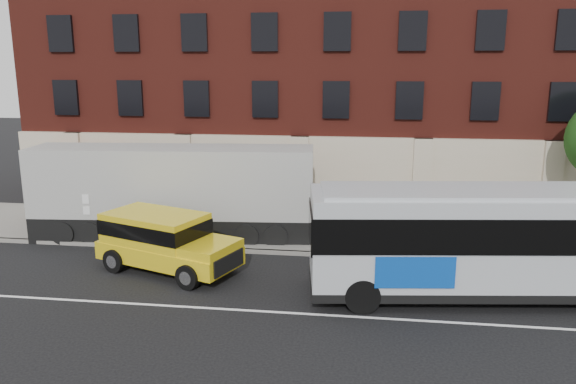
# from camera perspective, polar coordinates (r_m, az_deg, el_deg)

# --- Properties ---
(ground) EXTENTS (120.00, 120.00, 0.00)m
(ground) POSITION_cam_1_polar(r_m,az_deg,el_deg) (17.72, -3.31, -12.70)
(ground) COLOR black
(ground) RESTS_ON ground
(sidewalk) EXTENTS (60.00, 6.00, 0.15)m
(sidewalk) POSITION_cam_1_polar(r_m,az_deg,el_deg) (26.00, 0.47, -4.04)
(sidewalk) COLOR gray
(sidewalk) RESTS_ON ground
(kerb) EXTENTS (60.00, 0.25, 0.15)m
(kerb) POSITION_cam_1_polar(r_m,az_deg,el_deg) (23.17, -0.47, -6.18)
(kerb) COLOR gray
(kerb) RESTS_ON ground
(lane_line) EXTENTS (60.00, 0.12, 0.01)m
(lane_line) POSITION_cam_1_polar(r_m,az_deg,el_deg) (18.16, -3.00, -12.01)
(lane_line) COLOR white
(lane_line) RESTS_ON ground
(building) EXTENTS (30.00, 12.10, 15.00)m
(building) POSITION_cam_1_polar(r_m,az_deg,el_deg) (32.75, 2.28, 12.78)
(building) COLOR #5B1D15
(building) RESTS_ON sidewalk
(sign_pole) EXTENTS (0.30, 0.20, 2.50)m
(sign_pole) POSITION_cam_1_polar(r_m,az_deg,el_deg) (25.50, -19.71, -1.94)
(sign_pole) COLOR slate
(sign_pole) RESTS_ON ground
(city_bus) EXTENTS (13.83, 4.60, 3.72)m
(city_bus) POSITION_cam_1_polar(r_m,az_deg,el_deg) (19.93, 22.25, -4.40)
(city_bus) COLOR #B6BCC1
(city_bus) RESTS_ON ground
(yellow_suv) EXTENTS (5.83, 3.97, 2.18)m
(yellow_suv) POSITION_cam_1_polar(r_m,az_deg,el_deg) (21.66, -12.61, -4.61)
(yellow_suv) COLOR yellow
(yellow_suv) RESTS_ON ground
(shipping_container) EXTENTS (12.52, 3.55, 4.12)m
(shipping_container) POSITION_cam_1_polar(r_m,az_deg,el_deg) (25.34, -11.58, -0.17)
(shipping_container) COLOR black
(shipping_container) RESTS_ON ground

